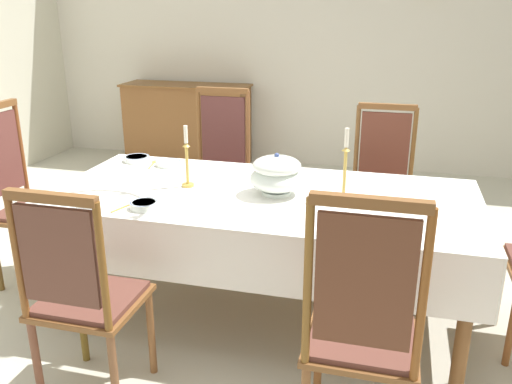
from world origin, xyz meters
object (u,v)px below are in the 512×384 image
chair_north_b (381,182)px  bowl_near_left (144,205)px  spoon_primary (130,204)px  chair_head_west (23,195)px  candlestick_east (345,171)px  candlestick_west (187,162)px  bowl_far_left (137,158)px  chair_south_b (362,328)px  spoon_secondary (154,162)px  bowl_near_right (168,163)px  soup_tureen (277,174)px  chair_south_a (82,293)px  sideboard (187,124)px  chair_north_a (219,167)px  dining_table (263,205)px

chair_north_b → bowl_near_left: bearing=49.1°
bowl_near_left → spoon_primary: bearing=165.1°
chair_head_west → candlestick_east: 2.05m
candlestick_east → spoon_primary: (-1.07, -0.37, -0.16)m
candlestick_west → bowl_far_left: bearing=142.3°
bowl_near_left → candlestick_west: bearing=77.6°
chair_south_b → spoon_secondary: chair_south_b is taller
chair_south_b → spoon_secondary: 1.99m
spoon_secondary → chair_north_b: bearing=9.3°
chair_north_b → chair_head_west: bearing=23.1°
bowl_near_right → bowl_far_left: bowl_far_left is taller
bowl_near_left → chair_south_b: bearing=-25.6°
soup_tureen → spoon_primary: size_ratio=1.72×
spoon_secondary → candlestick_east: bearing=-28.2°
soup_tureen → candlestick_east: candlestick_east is taller
chair_south_a → chair_head_west: bearing=136.9°
chair_head_west → sideboard: bearing=-179.2°
chair_head_west → soup_tureen: chair_head_west is taller
chair_south_b → spoon_secondary: bearing=137.6°
chair_south_a → candlestick_west: candlestick_west is taller
bowl_near_left → bowl_far_left: (-0.44, 0.80, -0.00)m
bowl_near_left → candlestick_east: bearing=21.8°
chair_north_a → bowl_near_right: size_ratio=7.14×
chair_south_a → spoon_primary: 0.61m
bowl_near_left → spoon_secondary: (-0.31, 0.78, -0.02)m
soup_tureen → bowl_near_left: bearing=-147.3°
chair_head_west → bowl_near_left: (1.05, -0.39, 0.18)m
dining_table → chair_north_b: bearing=56.5°
chair_north_a → spoon_primary: size_ratio=6.73×
chair_south_b → chair_north_a: bearing=122.4°
chair_north_a → sideboard: bearing=-62.2°
soup_tureen → spoon_primary: (-0.70, -0.37, -0.11)m
soup_tureen → spoon_secondary: soup_tureen is taller
sideboard → spoon_primary: bearing=106.8°
chair_south_b → chair_north_b: chair_south_b is taller
chair_head_west → spoon_primary: size_ratio=6.79×
chair_south_b → sideboard: bearing=120.1°
chair_north_a → bowl_far_left: (-0.40, -0.54, 0.18)m
chair_south_a → bowl_near_right: size_ratio=6.51×
chair_south_a → chair_north_a: bearing=90.0°
bowl_near_right → spoon_primary: bowl_near_right is taller
chair_north_a → bowl_near_right: 0.62m
chair_north_a → soup_tureen: bearing=124.6°
chair_south_b → candlestick_west: chair_south_b is taller
bowl_near_left → spoon_secondary: 0.84m
spoon_primary → bowl_near_left: bearing=2.1°
chair_north_b → bowl_near_left: (-1.16, -1.33, 0.21)m
chair_head_west → bowl_far_left: (0.60, 0.41, 0.18)m
chair_north_a → bowl_far_left: 0.69m
bowl_far_left → chair_north_a: bearing=53.6°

